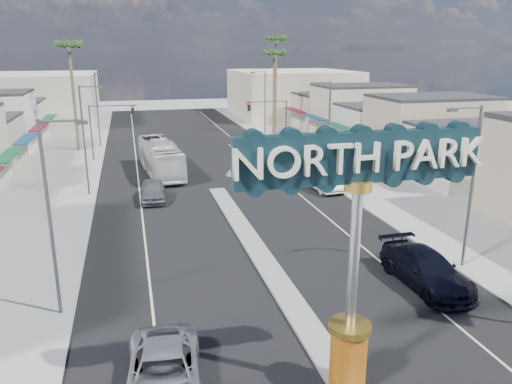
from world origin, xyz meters
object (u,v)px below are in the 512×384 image
gateway_sign (356,234)px  palm_right_mid (274,58)px  traffic_signal_left (108,121)px  car_parked_left (153,190)px  streetlight_l_near (53,210)px  suv_right (426,269)px  streetlight_r_far (264,102)px  suv_left (164,373)px  car_parked_right (322,179)px  streetlight_l_mid (86,135)px  streetlight_l_far (99,106)px  streetlight_r_near (470,180)px  city_bus (160,157)px  traffic_signal_right (271,116)px  streetlight_r_mid (327,126)px  palm_left_far (69,51)px  palm_right_far (276,44)px

gateway_sign → palm_right_mid: 55.76m
traffic_signal_left → car_parked_left: bearing=-77.5°
streetlight_l_near → suv_right: size_ratio=1.46×
car_parked_left → streetlight_r_far: bearing=60.1°
suv_left → car_parked_right: car_parked_right is taller
streetlight_l_mid → streetlight_l_far: size_ratio=1.00×
gateway_sign → streetlight_r_near: size_ratio=1.02×
palm_right_mid → city_bus: (-17.26, -19.80, -8.98)m
traffic_signal_right → suv_right: 35.67m
streetlight_r_mid → car_parked_left: 16.71m
car_parked_left → suv_right: bearing=-52.8°
traffic_signal_right → streetlight_l_mid: bearing=-144.5°
streetlight_r_far → car_parked_left: (-15.93, -24.68, -4.25)m
streetlight_l_far → streetlight_r_mid: (20.87, -22.00, 0.00)m
streetlight_l_far → city_bus: size_ratio=0.77×
suv_left → city_bus: city_bus is taller
streetlight_l_near → car_parked_right: (19.35, 17.08, -4.18)m
streetlight_l_near → city_bus: bearing=76.7°
streetlight_l_mid → car_parked_right: size_ratio=1.67×
streetlight_l_mid → streetlight_l_far: 22.00m
traffic_signal_left → palm_left_far: (-3.82, 6.01, 7.22)m
traffic_signal_left → streetlight_r_near: 39.26m
car_parked_left → city_bus: (1.24, 8.88, 0.80)m
streetlight_l_near → city_bus: size_ratio=0.77×
streetlight_r_near → suv_left: bearing=-158.4°
car_parked_right → suv_left: bearing=-129.4°
streetlight_l_far → palm_left_far: 7.21m
streetlight_l_far → palm_right_mid: (23.43, 4.00, 5.54)m
streetlight_l_near → car_parked_right: bearing=41.4°
streetlight_r_mid → palm_right_far: bearing=81.9°
palm_left_far → city_bus: palm_left_far is taller
suv_right → palm_right_far: bearing=79.9°
traffic_signal_left → streetlight_r_far: 21.20m
streetlight_l_far → suv_right: bearing=-67.8°
gateway_sign → streetlight_r_far: gateway_sign is taller
traffic_signal_right → palm_right_far: bearing=72.1°
streetlight_r_near → city_bus: size_ratio=0.77×
streetlight_r_near → car_parked_left: (-15.93, 17.32, -4.25)m
palm_left_far → car_parked_left: 26.17m
suv_right → car_parked_left: 22.73m
palm_left_far → suv_right: palm_left_far is taller
streetlight_l_near → car_parked_left: streetlight_l_near is taller
palm_right_far → traffic_signal_right: bearing=-107.9°
streetlight_l_far → car_parked_right: streetlight_l_far is taller
streetlight_r_mid → city_bus: 16.32m
streetlight_r_far → car_parked_right: bearing=-93.5°
gateway_sign → streetlight_r_far: size_ratio=1.02×
traffic_signal_right → streetlight_l_mid: size_ratio=0.67×
streetlight_r_mid → streetlight_r_far: bearing=90.0°
gateway_sign → city_bus: 34.75m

